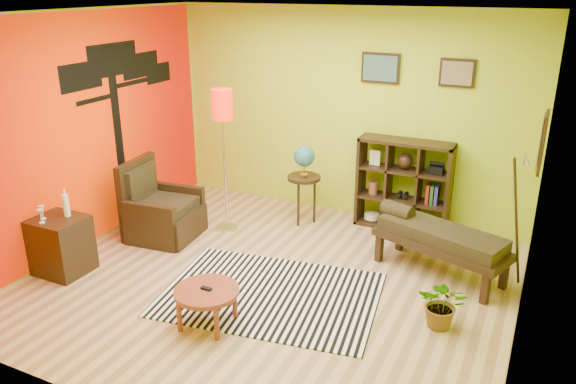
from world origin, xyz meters
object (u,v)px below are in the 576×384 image
at_px(coffee_table, 207,294).
at_px(cube_shelf, 404,185).
at_px(globe_table, 304,165).
at_px(potted_plant, 442,309).
at_px(armchair, 160,214).
at_px(side_cabinet, 61,245).
at_px(floor_lamp, 223,118).
at_px(bench, 438,237).

relative_size(coffee_table, cube_shelf, 0.51).
xyz_separation_m(globe_table, potted_plant, (2.19, -1.69, -0.62)).
bearing_deg(armchair, potted_plant, -7.83).
distance_m(armchair, side_cabinet, 1.31).
xyz_separation_m(side_cabinet, potted_plant, (4.06, 0.75, -0.14)).
relative_size(armchair, floor_lamp, 0.53).
xyz_separation_m(side_cabinet, globe_table, (1.86, 2.44, 0.49)).
bearing_deg(side_cabinet, cube_shelf, 42.29).
relative_size(coffee_table, potted_plant, 1.25).
xyz_separation_m(armchair, bench, (3.39, 0.53, 0.14)).
xyz_separation_m(side_cabinet, bench, (3.77, 1.79, 0.11)).
bearing_deg(cube_shelf, bench, -57.67).
bearing_deg(side_cabinet, floor_lamp, 59.85).
height_order(coffee_table, floor_lamp, floor_lamp).
relative_size(coffee_table, bench, 0.39).
height_order(floor_lamp, globe_table, floor_lamp).
relative_size(cube_shelf, bench, 0.76).
bearing_deg(globe_table, armchair, -141.40).
height_order(side_cabinet, globe_table, globe_table).
height_order(cube_shelf, potted_plant, cube_shelf).
distance_m(coffee_table, potted_plant, 2.22).
bearing_deg(floor_lamp, bench, -0.06).
bearing_deg(floor_lamp, cube_shelf, 26.65).
distance_m(coffee_table, floor_lamp, 2.50).
relative_size(coffee_table, armchair, 0.62).
xyz_separation_m(coffee_table, floor_lamp, (-1.00, 1.97, 1.18)).
distance_m(armchair, potted_plant, 3.71).
bearing_deg(globe_table, floor_lamp, -141.95).
distance_m(armchair, globe_table, 1.96).
distance_m(armchair, cube_shelf, 3.17).
relative_size(floor_lamp, potted_plant, 3.76).
relative_size(coffee_table, floor_lamp, 0.33).
bearing_deg(cube_shelf, potted_plant, -65.65).
relative_size(globe_table, potted_plant, 2.18).
height_order(floor_lamp, cube_shelf, floor_lamp).
relative_size(floor_lamp, globe_table, 1.72).
height_order(armchair, potted_plant, armchair).
bearing_deg(bench, potted_plant, -74.81).
distance_m(floor_lamp, potted_plant, 3.45).
height_order(coffee_table, potted_plant, coffee_table).
relative_size(bench, potted_plant, 3.19).
relative_size(armchair, potted_plant, 2.01).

